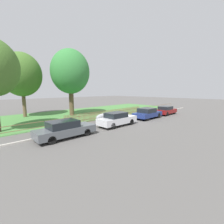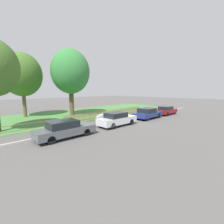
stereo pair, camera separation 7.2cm
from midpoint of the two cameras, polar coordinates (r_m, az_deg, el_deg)
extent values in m
plane|color=#565451|center=(18.12, 4.99, -3.33)|extent=(120.00, 120.00, 0.00)
cube|color=#B2ADA3|center=(18.17, 4.76, -3.10)|extent=(37.00, 0.20, 0.12)
cube|color=#477F3D|center=(24.47, -10.27, -0.40)|extent=(37.00, 11.91, 0.01)
cube|color=olive|center=(19.83, -0.67, -1.40)|extent=(37.00, 0.03, 0.05)
cube|color=olive|center=(19.75, -0.67, -0.03)|extent=(37.00, 0.03, 0.05)
cube|color=olive|center=(16.08, -17.60, -3.20)|extent=(0.06, 0.03, 1.09)
cube|color=olive|center=(16.16, -17.08, -3.13)|extent=(0.06, 0.03, 1.09)
cube|color=olive|center=(16.23, -16.57, -3.05)|extent=(0.06, 0.03, 1.09)
cube|color=olive|center=(16.30, -16.06, -2.98)|extent=(0.06, 0.03, 1.09)
cube|color=olive|center=(16.38, -15.55, -2.91)|extent=(0.06, 0.03, 1.09)
cube|color=olive|center=(16.46, -15.05, -2.84)|extent=(0.06, 0.03, 1.09)
cube|color=olive|center=(16.53, -14.56, -2.77)|extent=(0.06, 0.03, 1.09)
cube|color=olive|center=(16.61, -14.07, -2.70)|extent=(0.06, 0.03, 1.09)
cube|color=olive|center=(16.69, -13.58, -2.63)|extent=(0.06, 0.03, 1.09)
cube|color=olive|center=(16.78, -13.10, -2.56)|extent=(0.06, 0.03, 1.09)
cube|color=olive|center=(16.86, -12.62, -2.49)|extent=(0.06, 0.03, 1.09)
cube|color=olive|center=(16.94, -12.15, -2.43)|extent=(0.06, 0.03, 1.09)
cube|color=olive|center=(17.03, -11.69, -2.36)|extent=(0.06, 0.03, 1.09)
cube|color=olive|center=(17.11, -11.22, -2.29)|extent=(0.06, 0.03, 1.09)
cube|color=olive|center=(17.20, -10.77, -2.23)|extent=(0.06, 0.03, 1.09)
cube|color=olive|center=(17.29, -10.31, -2.16)|extent=(0.06, 0.03, 1.09)
cube|color=olive|center=(17.38, -9.87, -2.09)|extent=(0.06, 0.03, 1.09)
cube|color=olive|center=(17.47, -9.42, -2.03)|extent=(0.06, 0.03, 1.09)
cube|color=olive|center=(17.56, -8.98, -1.97)|extent=(0.06, 0.03, 1.09)
cube|color=olive|center=(17.66, -8.55, -1.90)|extent=(0.06, 0.03, 1.09)
cube|color=olive|center=(17.75, -8.12, -1.84)|extent=(0.06, 0.03, 1.09)
cube|color=olive|center=(17.85, -7.70, -1.78)|extent=(0.06, 0.03, 1.09)
cube|color=olive|center=(17.94, -7.28, -1.71)|extent=(0.06, 0.03, 1.09)
cube|color=olive|center=(18.04, -6.86, -1.65)|extent=(0.06, 0.03, 1.09)
cube|color=olive|center=(18.14, -6.45, -1.59)|extent=(0.06, 0.03, 1.09)
cube|color=olive|center=(18.24, -6.04, -1.53)|extent=(0.06, 0.03, 1.09)
cube|color=olive|center=(18.34, -5.64, -1.47)|extent=(0.06, 0.03, 1.09)
cube|color=olive|center=(18.44, -5.24, -1.41)|extent=(0.06, 0.03, 1.09)
cube|color=olive|center=(18.54, -4.85, -1.36)|extent=(0.06, 0.03, 1.09)
cube|color=olive|center=(18.64, -4.46, -1.30)|extent=(0.06, 0.03, 1.09)
cube|color=olive|center=(18.75, -4.07, -1.24)|extent=(0.06, 0.03, 1.09)
cube|color=olive|center=(18.85, -3.69, -1.18)|extent=(0.06, 0.03, 1.09)
cube|color=olive|center=(18.95, -3.32, -1.13)|extent=(0.06, 0.03, 1.09)
cube|color=olive|center=(19.06, -2.94, -1.07)|extent=(0.06, 0.03, 1.09)
cube|color=olive|center=(19.17, -2.58, -1.02)|extent=(0.06, 0.03, 1.09)
cube|color=olive|center=(19.28, -2.21, -0.96)|extent=(0.06, 0.03, 1.09)
cube|color=olive|center=(19.38, -1.85, -0.91)|extent=(0.06, 0.03, 1.09)
cube|color=olive|center=(19.49, -1.49, -0.86)|extent=(0.06, 0.03, 1.09)
cube|color=olive|center=(19.60, -1.14, -0.80)|extent=(0.06, 0.03, 1.09)
cube|color=olive|center=(19.71, -0.79, -0.75)|extent=(0.06, 0.03, 1.09)
cube|color=olive|center=(19.82, -0.45, -0.70)|extent=(0.06, 0.03, 1.09)
cube|color=olive|center=(19.94, -0.11, -0.65)|extent=(0.06, 0.03, 1.09)
cube|color=olive|center=(20.05, 0.23, -0.60)|extent=(0.06, 0.03, 1.09)
cube|color=olive|center=(20.16, 0.56, -0.55)|extent=(0.06, 0.03, 1.09)
cube|color=olive|center=(20.28, 0.89, -0.50)|extent=(0.06, 0.03, 1.09)
cube|color=olive|center=(20.39, 1.21, -0.45)|extent=(0.06, 0.03, 1.09)
cube|color=olive|center=(20.51, 1.53, -0.40)|extent=(0.06, 0.03, 1.09)
cube|color=olive|center=(20.62, 1.85, -0.35)|extent=(0.06, 0.03, 1.09)
cube|color=olive|center=(20.74, 2.17, -0.31)|extent=(0.06, 0.03, 1.09)
cube|color=olive|center=(20.86, 2.48, -0.26)|extent=(0.06, 0.03, 1.09)
cube|color=olive|center=(20.98, 2.78, -0.21)|extent=(0.06, 0.03, 1.09)
cube|color=olive|center=(21.10, 3.09, -0.17)|extent=(0.06, 0.03, 1.09)
cube|color=olive|center=(21.21, 3.39, -0.12)|extent=(0.06, 0.03, 1.09)
cube|color=olive|center=(21.33, 3.69, -0.08)|extent=(0.06, 0.03, 1.09)
cube|color=olive|center=(21.45, 3.98, -0.03)|extent=(0.06, 0.03, 1.09)
cube|color=olive|center=(21.58, 4.27, 0.01)|extent=(0.06, 0.03, 1.09)
cube|color=olive|center=(21.70, 4.56, 0.05)|extent=(0.06, 0.03, 1.09)
cube|color=olive|center=(21.82, 4.84, 0.10)|extent=(0.06, 0.03, 1.09)
cube|color=olive|center=(21.94, 5.12, 0.14)|extent=(0.06, 0.03, 1.09)
cube|color=olive|center=(22.07, 5.40, 0.18)|extent=(0.06, 0.03, 1.09)
cube|color=olive|center=(22.19, 5.67, 0.22)|extent=(0.06, 0.03, 1.09)
cube|color=olive|center=(22.31, 5.95, 0.26)|extent=(0.06, 0.03, 1.09)
cube|color=olive|center=(22.44, 6.22, 0.30)|extent=(0.06, 0.03, 1.09)
cube|color=olive|center=(22.56, 6.48, 0.34)|extent=(0.06, 0.03, 1.09)
cube|color=olive|center=(22.69, 6.74, 0.38)|extent=(0.06, 0.03, 1.09)
cube|color=olive|center=(22.82, 7.00, 0.42)|extent=(0.06, 0.03, 1.09)
cube|color=olive|center=(22.94, 7.26, 0.46)|extent=(0.06, 0.03, 1.09)
cube|color=olive|center=(23.07, 7.51, 0.50)|extent=(0.06, 0.03, 1.09)
cube|color=olive|center=(23.20, 7.77, 0.54)|extent=(0.06, 0.03, 1.09)
cube|color=olive|center=(23.33, 8.01, 0.57)|extent=(0.06, 0.03, 1.09)
cube|color=olive|center=(23.45, 8.26, 0.61)|extent=(0.06, 0.03, 1.09)
cube|color=olive|center=(23.58, 8.50, 0.65)|extent=(0.06, 0.03, 1.09)
cube|color=olive|center=(23.71, 8.74, 0.68)|extent=(0.06, 0.03, 1.09)
cube|color=olive|center=(23.84, 8.98, 0.72)|extent=(0.06, 0.03, 1.09)
cube|color=olive|center=(23.97, 9.22, 0.75)|extent=(0.06, 0.03, 1.09)
cube|color=olive|center=(24.10, 9.45, 0.79)|extent=(0.06, 0.03, 1.09)
cube|color=olive|center=(24.23, 9.68, 0.82)|extent=(0.06, 0.03, 1.09)
cube|color=olive|center=(24.37, 9.91, 0.86)|extent=(0.06, 0.03, 1.09)
cube|color=olive|center=(24.50, 10.13, 0.89)|extent=(0.06, 0.03, 1.09)
cube|color=olive|center=(24.63, 10.36, 0.92)|extent=(0.06, 0.03, 1.09)
cube|color=#51565B|center=(12.18, -17.04, -6.83)|extent=(4.59, 1.73, 0.58)
cube|color=black|center=(11.96, -18.14, -4.41)|extent=(2.21, 1.53, 0.54)
cylinder|color=black|center=(13.53, -13.05, -6.24)|extent=(0.59, 0.15, 0.59)
cylinder|color=black|center=(12.28, -9.43, -7.63)|extent=(0.59, 0.15, 0.59)
cylinder|color=black|center=(12.42, -24.49, -8.10)|extent=(0.59, 0.15, 0.59)
cylinder|color=black|center=(11.04, -21.88, -9.96)|extent=(0.59, 0.15, 0.59)
cube|color=silver|center=(15.48, 2.19, -3.12)|extent=(4.40, 1.69, 0.63)
cube|color=black|center=(15.22, 1.63, -1.12)|extent=(2.12, 1.50, 0.52)
cylinder|color=black|center=(17.00, 3.58, -3.02)|extent=(0.62, 0.15, 0.62)
cylinder|color=black|center=(16.04, 7.51, -3.76)|extent=(0.62, 0.15, 0.62)
cylinder|color=black|center=(15.17, -3.45, -4.40)|extent=(0.62, 0.15, 0.62)
cylinder|color=black|center=(14.08, 0.49, -5.38)|extent=(0.62, 0.15, 0.62)
cube|color=navy|center=(19.95, 13.56, -0.85)|extent=(4.26, 1.89, 0.53)
cube|color=black|center=(19.69, 13.28, 0.66)|extent=(2.05, 1.69, 0.56)
cylinder|color=black|center=(21.54, 13.49, -0.77)|extent=(0.68, 0.14, 0.68)
cylinder|color=black|center=(20.67, 17.53, -1.29)|extent=(0.68, 0.14, 0.68)
cylinder|color=black|center=(19.39, 9.28, -1.63)|extent=(0.68, 0.14, 0.68)
cylinder|color=black|center=(18.43, 13.59, -2.27)|extent=(0.68, 0.14, 0.68)
cube|color=maroon|center=(24.03, 19.99, 0.32)|extent=(3.97, 1.73, 0.53)
cube|color=black|center=(23.79, 19.84, 1.48)|extent=(1.91, 1.55, 0.49)
cylinder|color=black|center=(25.50, 19.58, 0.27)|extent=(0.60, 0.14, 0.60)
cylinder|color=black|center=(24.85, 22.84, -0.09)|extent=(0.60, 0.14, 0.60)
cylinder|color=black|center=(23.33, 16.91, -0.31)|extent=(0.60, 0.14, 0.60)
cylinder|color=black|center=(22.63, 20.40, -0.73)|extent=(0.60, 0.14, 0.60)
cylinder|color=black|center=(17.70, -1.91, -2.67)|extent=(0.56, 0.14, 0.55)
cylinder|color=black|center=(16.73, -5.29, -3.34)|extent=(0.56, 0.14, 0.55)
ellipsoid|color=#9EA0A8|center=(17.15, -3.56, -1.91)|extent=(1.91, 0.76, 0.78)
ellipsoid|color=#9EA0A8|center=(17.42, -2.53, -1.04)|extent=(0.48, 0.83, 0.36)
cylinder|color=brown|center=(23.78, -30.35, 3.34)|extent=(0.45, 0.45, 4.12)
ellipsoid|color=#426B28|center=(23.82, -31.00, 12.12)|extent=(5.04, 5.04, 5.80)
cylinder|color=brown|center=(22.51, -15.07, 4.51)|extent=(0.65, 0.65, 4.54)
ellipsoid|color=#337A38|center=(22.62, -15.46, 14.60)|extent=(5.38, 5.38, 6.18)
camera|label=1|loc=(0.04, -89.88, 0.02)|focal=24.00mm
camera|label=2|loc=(0.04, 90.12, -0.02)|focal=24.00mm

